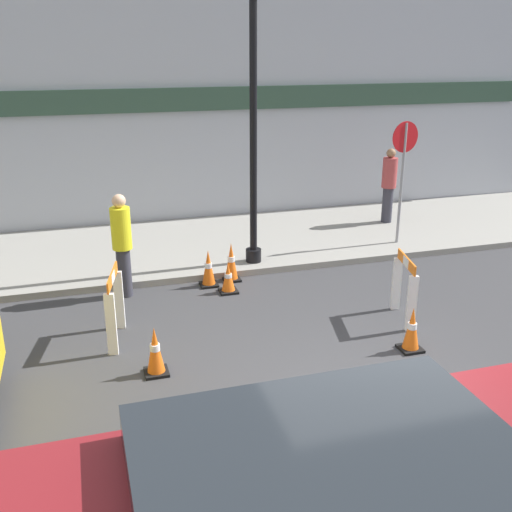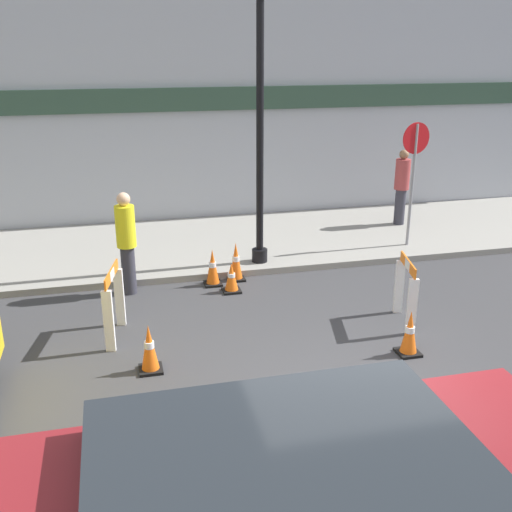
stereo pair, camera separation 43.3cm
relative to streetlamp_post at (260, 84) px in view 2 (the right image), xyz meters
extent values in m
plane|color=#38383A|center=(-0.21, -4.91, -3.30)|extent=(60.00, 60.00, 0.00)
cube|color=gray|center=(-0.21, 1.42, -3.24)|extent=(18.00, 3.66, 0.12)
cube|color=#A3A8B2|center=(-0.21, 3.33, -0.55)|extent=(18.00, 0.12, 5.50)
cube|color=#2D4738|center=(-0.21, 3.22, -0.50)|extent=(16.20, 0.10, 0.50)
cylinder|color=black|center=(0.00, 0.00, -3.06)|extent=(0.29, 0.29, 0.24)
cylinder|color=black|center=(0.00, 0.00, -0.91)|extent=(0.13, 0.13, 4.54)
cylinder|color=gray|center=(3.13, 0.26, -1.98)|extent=(0.06, 0.06, 2.40)
cylinder|color=red|center=(3.13, 0.26, -1.06)|extent=(0.60, 0.12, 0.60)
cube|color=white|center=(-2.58, -1.86, -2.86)|extent=(0.14, 0.09, 0.88)
cube|color=white|center=(-2.74, -2.64, -2.86)|extent=(0.14, 0.09, 0.88)
cube|color=orange|center=(-2.66, -2.25, -2.35)|extent=(0.20, 0.85, 0.15)
cube|color=white|center=(-2.66, -2.25, -2.35)|extent=(0.08, 0.26, 0.14)
cube|color=white|center=(1.43, -3.15, -2.88)|extent=(0.14, 0.09, 0.85)
cube|color=white|center=(1.60, -2.42, -2.88)|extent=(0.14, 0.09, 0.85)
cube|color=orange|center=(1.52, -2.79, -2.38)|extent=(0.20, 0.79, 0.15)
cube|color=white|center=(1.52, -2.79, -2.38)|extent=(0.08, 0.24, 0.14)
cube|color=black|center=(-0.99, -0.64, -3.28)|extent=(0.30, 0.30, 0.04)
cone|color=orange|center=(-0.99, -0.64, -2.96)|extent=(0.23, 0.22, 0.60)
cylinder|color=white|center=(-0.99, -0.64, -2.93)|extent=(0.13, 0.13, 0.08)
cube|color=black|center=(-0.74, -1.02, -3.28)|extent=(0.30, 0.30, 0.04)
cone|color=orange|center=(-0.74, -1.02, -3.03)|extent=(0.23, 0.22, 0.47)
cylinder|color=white|center=(-0.74, -1.02, -3.01)|extent=(0.13, 0.13, 0.07)
cube|color=black|center=(-2.26, -3.31, -3.28)|extent=(0.30, 0.30, 0.04)
cone|color=orange|center=(-2.26, -3.31, -2.96)|extent=(0.22, 0.23, 0.60)
cylinder|color=white|center=(-2.26, -3.31, -2.93)|extent=(0.13, 0.13, 0.08)
cube|color=black|center=(-0.56, -0.51, -3.28)|extent=(0.30, 0.30, 0.04)
cone|color=orange|center=(-0.56, -0.51, -2.94)|extent=(0.22, 0.22, 0.65)
cylinder|color=white|center=(-0.56, -0.51, -2.90)|extent=(0.13, 0.13, 0.09)
cube|color=black|center=(1.14, -3.68, -3.28)|extent=(0.30, 0.30, 0.04)
cone|color=orange|center=(1.14, -3.68, -2.97)|extent=(0.23, 0.23, 0.59)
cylinder|color=white|center=(1.14, -3.68, -2.94)|extent=(0.13, 0.13, 0.08)
cylinder|color=#33333D|center=(-2.40, -0.66, -2.89)|extent=(0.33, 0.33, 0.82)
cylinder|color=yellow|center=(-2.40, -0.66, -2.14)|extent=(0.45, 0.45, 0.68)
sphere|color=#DBAD89|center=(-2.40, -0.66, -1.69)|extent=(0.31, 0.31, 0.22)
cylinder|color=#33333D|center=(3.63, 1.65, -2.79)|extent=(0.30, 0.30, 0.80)
cylinder|color=#A33D3D|center=(3.63, 1.65, -2.06)|extent=(0.42, 0.42, 0.66)
sphere|color=#8E6647|center=(3.63, 1.65, -1.62)|extent=(0.26, 0.26, 0.20)
cube|color=#1E2328|center=(-1.66, -7.27, -1.92)|extent=(2.39, 1.67, 0.50)
cylinder|color=black|center=(-0.32, -6.36, -3.00)|extent=(0.60, 0.18, 0.60)
camera|label=1|loc=(-2.96, -10.03, 0.64)|focal=42.00mm
camera|label=2|loc=(-2.54, -10.15, 0.64)|focal=42.00mm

